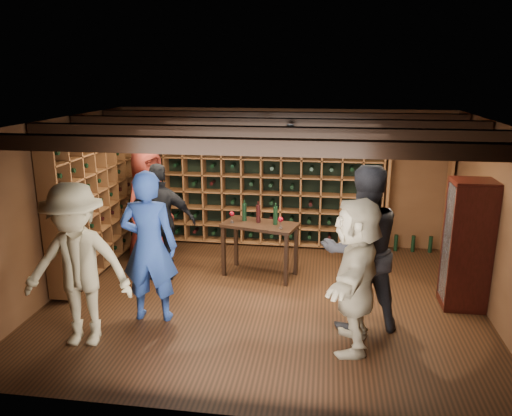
# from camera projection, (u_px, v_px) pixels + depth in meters

# --- Properties ---
(ground) EXTENTS (6.00, 6.00, 0.00)m
(ground) POSITION_uv_depth(u_px,v_px,m) (264.00, 299.00, 7.10)
(ground) COLOR black
(ground) RESTS_ON ground
(room_shell) EXTENTS (6.00, 6.00, 6.00)m
(room_shell) POSITION_uv_depth(u_px,v_px,m) (265.00, 128.00, 6.50)
(room_shell) COLOR #51311C
(room_shell) RESTS_ON ground
(wine_rack_back) EXTENTS (4.65, 0.30, 2.20)m
(wine_rack_back) POSITION_uv_depth(u_px,v_px,m) (252.00, 184.00, 9.08)
(wine_rack_back) COLOR brown
(wine_rack_back) RESTS_ON ground
(wine_rack_left) EXTENTS (0.30, 2.65, 2.20)m
(wine_rack_left) POSITION_uv_depth(u_px,v_px,m) (95.00, 200.00, 7.97)
(wine_rack_left) COLOR brown
(wine_rack_left) RESTS_ON ground
(crate_shelf) EXTENTS (1.20, 0.32, 2.07)m
(crate_shelf) POSITION_uv_depth(u_px,v_px,m) (421.00, 166.00, 8.56)
(crate_shelf) COLOR brown
(crate_shelf) RESTS_ON ground
(display_cabinet) EXTENTS (0.55, 0.50, 1.75)m
(display_cabinet) POSITION_uv_depth(u_px,v_px,m) (467.00, 247.00, 6.69)
(display_cabinet) COLOR black
(display_cabinet) RESTS_ON ground
(man_blue_shirt) EXTENTS (0.76, 0.53, 1.98)m
(man_blue_shirt) POSITION_uv_depth(u_px,v_px,m) (149.00, 247.00, 6.32)
(man_blue_shirt) COLOR navy
(man_blue_shirt) RESTS_ON ground
(man_grey_suit) EXTENTS (1.21, 1.07, 2.09)m
(man_grey_suit) POSITION_uv_depth(u_px,v_px,m) (362.00, 249.00, 6.07)
(man_grey_suit) COLOR black
(man_grey_suit) RESTS_ON ground
(guest_red_floral) EXTENTS (0.95, 1.10, 1.91)m
(guest_red_floral) POSITION_uv_depth(u_px,v_px,m) (148.00, 205.00, 8.42)
(guest_red_floral) COLOR maroon
(guest_red_floral) RESTS_ON ground
(guest_woman_black) EXTENTS (1.13, 0.61, 1.82)m
(guest_woman_black) POSITION_uv_depth(u_px,v_px,m) (161.00, 222.00, 7.60)
(guest_woman_black) COLOR black
(guest_woman_black) RESTS_ON ground
(guest_khaki) EXTENTS (1.33, 0.84, 1.96)m
(guest_khaki) POSITION_uv_depth(u_px,v_px,m) (77.00, 266.00, 5.74)
(guest_khaki) COLOR tan
(guest_khaki) RESTS_ON ground
(guest_beige) EXTENTS (0.70, 1.73, 1.81)m
(guest_beige) POSITION_uv_depth(u_px,v_px,m) (356.00, 274.00, 5.67)
(guest_beige) COLOR tan
(guest_beige) RESTS_ON ground
(tasting_table) EXTENTS (1.24, 0.83, 1.14)m
(tasting_table) POSITION_uv_depth(u_px,v_px,m) (260.00, 230.00, 7.75)
(tasting_table) COLOR black
(tasting_table) RESTS_ON ground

